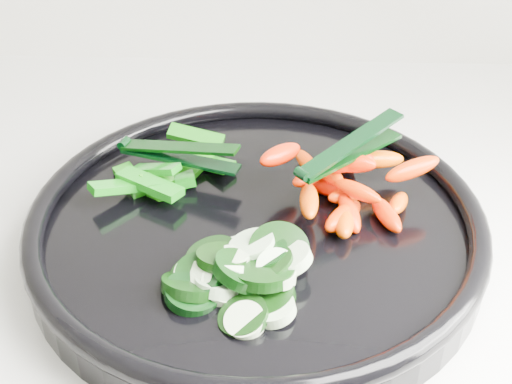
{
  "coord_description": "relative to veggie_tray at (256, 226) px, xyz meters",
  "views": [
    {
      "loc": [
        0.06,
        1.17,
        1.31
      ],
      "look_at": [
        0.04,
        1.63,
        0.99
      ],
      "focal_mm": 50.0,
      "sensor_mm": 36.0,
      "label": 1
    }
  ],
  "objects": [
    {
      "name": "cucumber_pile",
      "position": [
        -0.01,
        -0.07,
        0.01
      ],
      "size": [
        0.12,
        0.12,
        0.04
      ],
      "color": "black",
      "rests_on": "veggie_tray"
    },
    {
      "name": "tong_pepper",
      "position": [
        -0.07,
        0.06,
        0.03
      ],
      "size": [
        0.11,
        0.05,
        0.02
      ],
      "color": "black",
      "rests_on": "pepper_pile"
    },
    {
      "name": "tong_carrot",
      "position": [
        0.07,
        0.03,
        0.05
      ],
      "size": [
        0.09,
        0.09,
        0.02
      ],
      "color": "black",
      "rests_on": "carrot_pile"
    },
    {
      "name": "carrot_pile",
      "position": [
        0.07,
        0.03,
        0.02
      ],
      "size": [
        0.16,
        0.14,
        0.05
      ],
      "color": "#E04100",
      "rests_on": "veggie_tray"
    },
    {
      "name": "pepper_pile",
      "position": [
        -0.08,
        0.06,
        0.01
      ],
      "size": [
        0.12,
        0.12,
        0.04
      ],
      "color": "#096409",
      "rests_on": "veggie_tray"
    },
    {
      "name": "veggie_tray",
      "position": [
        0.0,
        0.0,
        0.0
      ],
      "size": [
        0.49,
        0.49,
        0.04
      ],
      "color": "black",
      "rests_on": "counter"
    }
  ]
}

